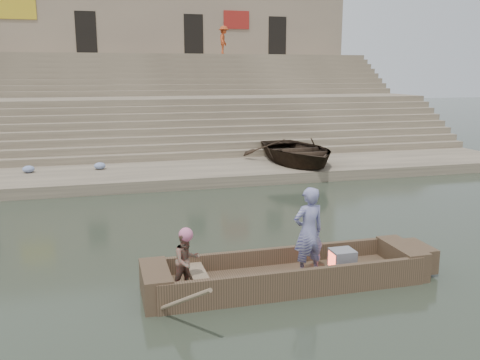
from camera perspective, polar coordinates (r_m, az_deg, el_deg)
name	(u,v)px	position (r m, az deg, el deg)	size (l,w,h in m)	color
ground	(169,249)	(12.31, -7.96, -7.67)	(120.00, 120.00, 0.00)	#293326
lower_landing	(141,176)	(19.96, -10.93, 0.45)	(32.00, 4.00, 0.40)	gray
mid_landing	(129,125)	(27.19, -12.27, 5.98)	(32.00, 3.00, 2.80)	gray
upper_landing	(122,96)	(34.08, -13.02, 9.14)	(32.00, 3.00, 5.20)	gray
ghat_steps	(127,115)	(28.84, -12.50, 7.10)	(32.00, 11.00, 5.20)	gray
building_wall	(117,50)	(38.07, -13.50, 13.91)	(32.00, 5.07, 11.20)	gray
main_rowboat	(287,280)	(10.27, 5.22, -11.02)	(5.00, 1.30, 0.22)	brown
rowboat_trim	(297,270)	(10.26, 6.35, -9.89)	(6.04, 2.63, 1.78)	brown
standing_man	(308,232)	(9.96, 7.63, -5.74)	(0.64, 0.42, 1.76)	navy
rowing_man	(187,261)	(9.38, -5.98, -8.95)	(0.54, 0.42, 1.11)	#246D55
television	(342,259)	(10.60, 11.26, -8.66)	(0.46, 0.42, 0.40)	slate
beached_rowboat	(297,151)	(21.21, 6.35, 3.25)	(3.59, 5.03, 1.04)	#2D2116
pedestrian	(224,40)	(34.11, -1.82, 15.30)	(1.15, 0.66, 1.78)	#B4441E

